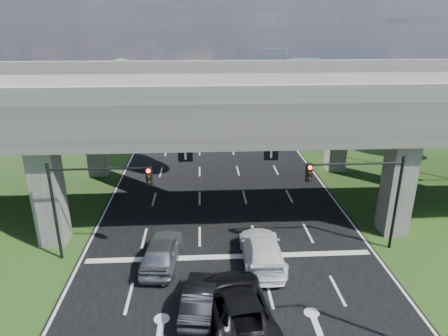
{
  "coord_description": "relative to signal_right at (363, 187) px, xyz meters",
  "views": [
    {
      "loc": [
        -1.54,
        -16.98,
        13.27
      ],
      "look_at": [
        -0.02,
        9.26,
        3.56
      ],
      "focal_mm": 32.0,
      "sensor_mm": 36.0,
      "label": 1
    }
  ],
  "objects": [
    {
      "name": "streetlight_beyond",
      "position": [
        2.27,
        36.06,
        1.66
      ],
      "size": [
        3.38,
        0.25,
        10.0
      ],
      "color": "gray",
      "rests_on": "ground"
    },
    {
      "name": "tree_right_mid",
      "position": [
        8.22,
        32.06,
        -0.01
      ],
      "size": [
        3.91,
        3.9,
        6.76
      ],
      "color": "black",
      "rests_on": "ground"
    },
    {
      "name": "signal_left",
      "position": [
        -15.65,
        0.0,
        0.0
      ],
      "size": [
        5.76,
        0.54,
        6.0
      ],
      "color": "black",
      "rests_on": "ground"
    },
    {
      "name": "car_white",
      "position": [
        -6.02,
        -1.16,
        -3.34
      ],
      "size": [
        2.31,
        5.63,
        1.63
      ],
      "primitive_type": "imported",
      "rotation": [
        0.0,
        0.0,
        3.14
      ],
      "color": "white",
      "rests_on": "road"
    },
    {
      "name": "road",
      "position": [
        -7.82,
        6.06,
        -4.17
      ],
      "size": [
        18.0,
        120.0,
        0.03
      ],
      "primitive_type": "cube",
      "color": "black",
      "rests_on": "ground"
    },
    {
      "name": "car_silver",
      "position": [
        -11.77,
        -0.94,
        -3.32
      ],
      "size": [
        2.44,
        5.09,
        1.68
      ],
      "primitive_type": "imported",
      "rotation": [
        0.0,
        0.0,
        3.05
      ],
      "color": "#A0A2A7",
      "rests_on": "road"
    },
    {
      "name": "car_trailing",
      "position": [
        -7.82,
        -5.93,
        -3.31
      ],
      "size": [
        3.57,
        6.42,
        1.7
      ],
      "primitive_type": "imported",
      "rotation": [
        0.0,
        0.0,
        3.27
      ],
      "color": "black",
      "rests_on": "road"
    },
    {
      "name": "tree_right_far",
      "position": [
        4.22,
        40.06,
        0.63
      ],
      "size": [
        4.5,
        4.5,
        7.8
      ],
      "color": "black",
      "rests_on": "ground"
    },
    {
      "name": "overpass",
      "position": [
        -7.82,
        8.06,
        3.73
      ],
      "size": [
        80.0,
        15.0,
        10.0
      ],
      "color": "#322F2D",
      "rests_on": "ground"
    },
    {
      "name": "signal_right",
      "position": [
        0.0,
        0.0,
        0.0
      ],
      "size": [
        5.76,
        0.54,
        6.0
      ],
      "color": "black",
      "rests_on": "ground"
    },
    {
      "name": "warehouse",
      "position": [
        -33.82,
        31.06,
        -2.19
      ],
      "size": [
        20.0,
        10.0,
        4.0
      ],
      "primitive_type": "cube",
      "color": "#9E9E99",
      "rests_on": "ground"
    },
    {
      "name": "car_dark",
      "position": [
        -9.62,
        -5.05,
        -3.46
      ],
      "size": [
        1.98,
        4.39,
        1.4
      ],
      "primitive_type": "imported",
      "rotation": [
        0.0,
        0.0,
        3.02
      ],
      "color": "black",
      "rests_on": "road"
    },
    {
      "name": "streetlight_far",
      "position": [
        2.27,
        20.06,
        1.66
      ],
      "size": [
        3.38,
        0.25,
        10.0
      ],
      "color": "gray",
      "rests_on": "ground"
    },
    {
      "name": "tree_left_far",
      "position": [
        -20.78,
        38.06,
        0.95
      ],
      "size": [
        4.8,
        4.8,
        8.32
      ],
      "color": "black",
      "rests_on": "ground"
    },
    {
      "name": "tree_left_mid",
      "position": [
        -24.78,
        30.06,
        -0.01
      ],
      "size": [
        3.91,
        3.9,
        6.76
      ],
      "color": "black",
      "rests_on": "ground"
    },
    {
      "name": "ground",
      "position": [
        -7.82,
        -3.94,
        -4.19
      ],
      "size": [
        160.0,
        160.0,
        0.0
      ],
      "primitive_type": "plane",
      "color": "#2D4A17",
      "rests_on": "ground"
    },
    {
      "name": "tree_left_near",
      "position": [
        -21.78,
        22.06,
        0.63
      ],
      "size": [
        4.5,
        4.5,
        7.8
      ],
      "color": "black",
      "rests_on": "ground"
    },
    {
      "name": "tree_right_near",
      "position": [
        5.22,
        24.06,
        0.31
      ],
      "size": [
        4.2,
        4.2,
        7.28
      ],
      "color": "black",
      "rests_on": "ground"
    }
  ]
}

